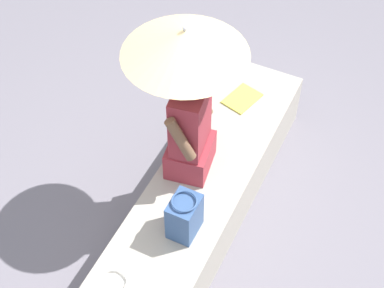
{
  "coord_description": "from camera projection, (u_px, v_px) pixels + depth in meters",
  "views": [
    {
      "loc": [
        -2.11,
        -1.01,
        3.61
      ],
      "look_at": [
        0.1,
        0.06,
        0.79
      ],
      "focal_mm": 55.05,
      "sensor_mm": 36.0,
      "label": 1
    }
  ],
  "objects": [
    {
      "name": "parasol",
      "position": [
        185.0,
        43.0,
        3.4
      ],
      "size": [
        0.77,
        0.77,
        1.1
      ],
      "color": "#B7B7BC",
      "rests_on": "stone_bench"
    },
    {
      "name": "magazine",
      "position": [
        242.0,
        98.0,
        4.49
      ],
      "size": [
        0.32,
        0.27,
        0.01
      ],
      "primitive_type": "cube",
      "rotation": [
        0.0,
        0.0,
        -0.27
      ],
      "color": "#EAE04C",
      "rests_on": "stone_bench"
    },
    {
      "name": "tote_bag_canvas",
      "position": [
        184.0,
        216.0,
        3.61
      ],
      "size": [
        0.21,
        0.17,
        0.32
      ],
      "color": "#335184",
      "rests_on": "stone_bench"
    },
    {
      "name": "ground_plane",
      "position": [
        194.0,
        227.0,
        4.26
      ],
      "size": [
        14.0,
        14.0,
        0.0
      ],
      "primitive_type": "plane",
      "color": "slate"
    },
    {
      "name": "person_seated",
      "position": [
        190.0,
        127.0,
        3.78
      ],
      "size": [
        0.5,
        0.33,
        0.9
      ],
      "color": "#992D38",
      "rests_on": "stone_bench"
    },
    {
      "name": "stone_bench",
      "position": [
        194.0,
        210.0,
        4.09
      ],
      "size": [
        2.73,
        0.6,
        0.44
      ],
      "primitive_type": "cube",
      "color": "#A8A093",
      "rests_on": "ground"
    }
  ]
}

